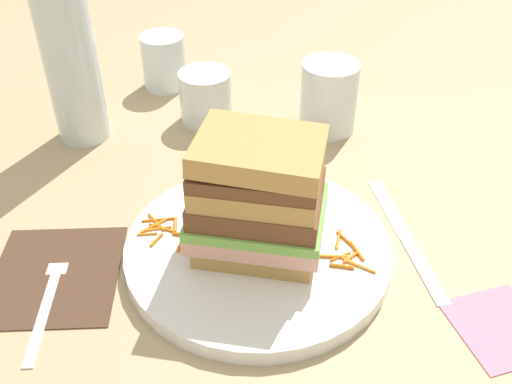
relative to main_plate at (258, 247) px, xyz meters
name	(u,v)px	position (x,y,z in m)	size (l,w,h in m)	color
ground_plane	(271,255)	(0.01, 0.00, -0.01)	(3.00, 3.00, 0.00)	tan
main_plate	(258,247)	(0.00, 0.00, 0.00)	(0.27, 0.27, 0.02)	white
sandwich	(258,194)	(0.00, 0.00, 0.07)	(0.15, 0.13, 0.13)	tan
carrot_shred_0	(147,234)	(-0.11, 0.02, 0.01)	(0.00, 0.00, 0.02)	orange
carrot_shred_1	(157,229)	(-0.10, 0.02, 0.01)	(0.00, 0.00, 0.03)	orange
carrot_shred_2	(158,220)	(-0.10, 0.04, 0.01)	(0.00, 0.00, 0.03)	orange
carrot_shred_3	(154,226)	(-0.11, 0.03, 0.01)	(0.00, 0.00, 0.03)	orange
carrot_shred_4	(188,235)	(-0.07, 0.01, 0.01)	(0.00, 0.00, 0.03)	orange
carrot_shred_5	(161,228)	(-0.10, 0.02, 0.01)	(0.00, 0.00, 0.03)	orange
carrot_shred_6	(156,240)	(-0.10, 0.01, 0.01)	(0.00, 0.00, 0.02)	orange
carrot_shred_7	(180,242)	(-0.08, 0.00, 0.01)	(0.00, 0.00, 0.02)	orange
carrot_shred_8	(175,225)	(-0.08, 0.03, 0.01)	(0.00, 0.00, 0.02)	orange
carrot_shred_9	(156,222)	(-0.11, 0.03, 0.01)	(0.00, 0.00, 0.03)	orange
carrot_shred_10	(339,242)	(0.08, -0.01, 0.01)	(0.00, 0.00, 0.03)	orange
carrot_shred_11	(332,256)	(0.07, -0.03, 0.01)	(0.00, 0.00, 0.03)	orange
carrot_shred_12	(350,258)	(0.09, -0.03, 0.01)	(0.00, 0.00, 0.02)	orange
carrot_shred_13	(342,266)	(0.08, -0.04, 0.01)	(0.00, 0.00, 0.02)	orange
carrot_shred_14	(361,267)	(0.10, -0.04, 0.01)	(0.00, 0.00, 0.03)	orange
carrot_shred_15	(344,235)	(0.09, 0.00, 0.01)	(0.00, 0.00, 0.02)	orange
carrot_shred_16	(340,256)	(0.08, -0.03, 0.01)	(0.00, 0.00, 0.02)	orange
carrot_shred_17	(352,262)	(0.09, -0.04, 0.01)	(0.00, 0.00, 0.02)	orange
carrot_shred_18	(338,238)	(0.08, 0.00, 0.01)	(0.00, 0.00, 0.03)	orange
carrot_shred_19	(357,251)	(0.10, -0.02, 0.01)	(0.00, 0.00, 0.03)	orange
napkin_dark	(56,274)	(-0.20, -0.02, -0.01)	(0.12, 0.14, 0.00)	#4C3323
fork	(50,289)	(-0.20, -0.04, 0.00)	(0.02, 0.17, 0.00)	silver
knife	(407,239)	(0.16, 0.01, -0.01)	(0.04, 0.20, 0.00)	silver
juice_glass	(328,100)	(0.11, 0.24, 0.03)	(0.08, 0.08, 0.10)	white
water_bottle	(65,32)	(-0.22, 0.24, 0.14)	(0.07, 0.07, 0.32)	silver
empty_tumbler_0	(206,97)	(-0.05, 0.28, 0.03)	(0.07, 0.07, 0.07)	silver
empty_tumbler_1	(164,62)	(-0.12, 0.38, 0.03)	(0.07, 0.07, 0.08)	silver
napkin_pink	(500,327)	(0.21, -0.11, -0.01)	(0.08, 0.09, 0.00)	pink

